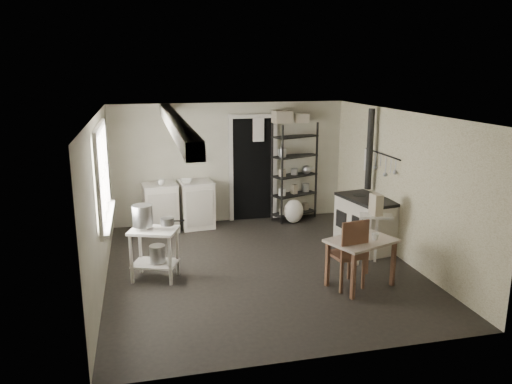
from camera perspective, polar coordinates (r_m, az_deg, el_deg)
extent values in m
plane|color=black|center=(7.62, 0.52, -8.59)|extent=(5.00, 5.00, 0.00)
plane|color=silver|center=(7.07, 0.56, 8.91)|extent=(5.00, 5.00, 0.00)
cube|color=#B9B49D|center=(9.65, -2.98, 3.35)|extent=(4.50, 0.02, 2.30)
cube|color=#B9B49D|center=(4.97, 7.43, -7.01)|extent=(4.50, 0.02, 2.30)
cube|color=#B9B49D|center=(7.09, -17.43, -1.17)|extent=(0.02, 5.00, 2.30)
cube|color=#B9B49D|center=(8.08, 16.24, 0.72)|extent=(0.02, 5.00, 2.30)
cylinder|color=#A7A7A9|center=(7.08, -12.85, -2.65)|extent=(0.33, 0.33, 0.30)
cylinder|color=#A7A7A9|center=(7.05, -10.10, -3.35)|extent=(0.24, 0.24, 0.10)
cylinder|color=#A7A7A9|center=(7.21, -11.19, -6.93)|extent=(0.23, 0.23, 0.24)
imported|color=white|center=(9.24, -8.02, 1.53)|extent=(0.36, 0.36, 0.08)
imported|color=white|center=(9.10, -10.79, 1.31)|extent=(0.16, 0.16, 0.10)
imported|color=white|center=(9.65, 2.82, 4.64)|extent=(0.09, 0.09, 0.19)
cube|color=#C2B69C|center=(9.59, 3.00, 8.47)|extent=(0.36, 0.31, 0.23)
cube|color=#C2B69C|center=(9.73, 5.27, 8.39)|extent=(0.33, 0.32, 0.17)
cube|color=#C2B69C|center=(7.73, 13.60, -0.76)|extent=(0.14, 0.22, 0.32)
imported|color=white|center=(6.91, 13.52, -4.27)|extent=(0.13, 0.13, 0.09)
ellipsoid|color=silver|center=(9.70, 4.33, -2.15)|extent=(0.38, 0.33, 0.46)
cylinder|color=white|center=(7.86, 11.28, -7.58)|extent=(0.13, 0.13, 0.16)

